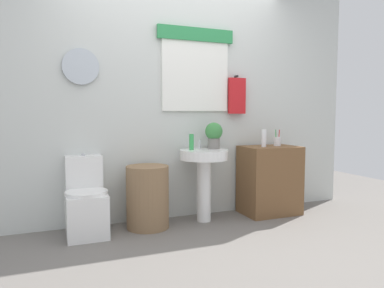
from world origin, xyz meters
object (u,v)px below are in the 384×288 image
Objects in this scene: laundry_hamper at (148,197)px; toothbrush_cup at (277,141)px; lotion_bottle at (264,138)px; pedestal_sink at (204,168)px; potted_plant at (214,134)px; toilet at (86,204)px; wooden_cabinet at (269,180)px; soap_bottle at (191,142)px.

toothbrush_cup is at bearing 0.75° from laundry_hamper.
lotion_bottle is 1.05× the size of toothbrush_cup.
potted_plant is at bearing 23.20° from pedestal_sink.
potted_plant reaches higher than lotion_bottle.
laundry_hamper is (0.59, -0.03, 0.02)m from toilet.
toilet is at bearing 177.79° from lotion_bottle.
potted_plant is at bearing 1.16° from toilet.
laundry_hamper is at bearing 180.00° from pedestal_sink.
wooden_cabinet is at bearing 20.23° from lotion_bottle.
toilet is 1.98m from lotion_bottle.
toothbrush_cup is at bearing 10.40° from wooden_cabinet.
wooden_cabinet is (1.41, 0.00, 0.07)m from laundry_hamper.
toothbrush_cup is (0.92, 0.02, 0.25)m from pedestal_sink.
toilet is at bearing -179.09° from soap_bottle.
lotion_bottle is (1.89, -0.07, 0.58)m from toilet.
toilet is 2.17m from toothbrush_cup.
wooden_cabinet is at bearing -0.95° from toilet.
soap_bottle is at bearing -177.80° from potted_plant.
pedestal_sink is (0.60, 0.00, 0.26)m from laundry_hamper.
lotion_bottle is (1.30, -0.04, 0.55)m from laundry_hamper.
wooden_cabinet is 1.03m from soap_bottle.
toothbrush_cup is (0.78, -0.04, -0.10)m from potted_plant.
pedestal_sink is 2.67× the size of potted_plant.
pedestal_sink is at bearing 180.00° from wooden_cabinet.
laundry_hamper is 3.75× the size of soap_bottle.
laundry_hamper is at bearing -175.39° from potted_plant.
pedestal_sink is at bearing -156.80° from potted_plant.
toothbrush_cup reaches higher than soap_bottle.
soap_bottle reaches higher than toilet.
potted_plant is (0.74, 0.06, 0.60)m from laundry_hamper.
potted_plant reaches higher than toilet.
potted_plant reaches higher than wooden_cabinet.
laundry_hamper is 1.60m from toothbrush_cup.
pedestal_sink is (1.19, -0.03, 0.28)m from toilet.
wooden_cabinet reaches higher than laundry_hamper.
laundry_hamper is 0.81× the size of wooden_cabinet.
wooden_cabinet is at bearing -5.14° from potted_plant.
toothbrush_cup is at bearing -0.36° from toilet.
wooden_cabinet reaches higher than toilet.
soap_bottle is 0.58× the size of potted_plant.
potted_plant is (-0.67, 0.06, 0.53)m from wooden_cabinet.
laundry_hamper is 1.42m from lotion_bottle.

